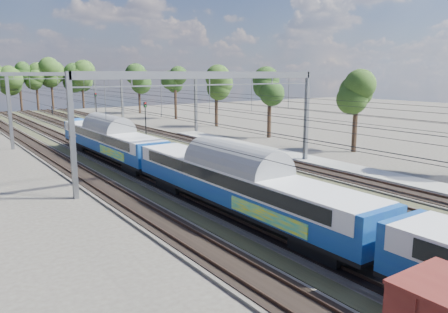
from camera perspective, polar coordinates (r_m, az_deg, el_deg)
track_bed at (r=50.87m, az=-11.10°, el=0.73°), size 21.00×130.00×0.34m
platform at (r=39.28m, az=21.46°, el=-2.74°), size 3.00×70.00×0.30m
catenary at (r=57.40m, az=-14.18°, el=8.07°), size 25.65×130.00×9.00m
tree_belt at (r=97.80m, az=-19.61°, el=9.80°), size 39.28×100.50×12.00m
emu_train at (r=26.57m, az=2.16°, el=-2.65°), size 3.11×65.72×4.55m
worker at (r=99.68m, az=-21.51°, el=5.58°), size 0.49×0.73×1.96m
signal_near at (r=54.70m, az=-10.21°, el=4.96°), size 0.35×0.32×5.39m
signal_far at (r=85.38m, az=-16.37°, el=6.68°), size 0.32×0.29×5.20m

